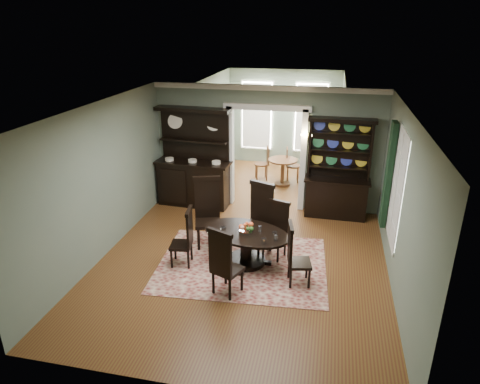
% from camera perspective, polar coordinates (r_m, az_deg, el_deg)
% --- Properties ---
extents(room, '(5.51, 6.01, 3.01)m').
position_cam_1_polar(room, '(7.66, 0.14, 0.43)').
color(room, brown).
rests_on(room, ground).
extents(parlor, '(3.51, 3.50, 3.01)m').
position_cam_1_polar(parlor, '(12.87, 5.32, 8.99)').
color(parlor, brown).
rests_on(parlor, ground).
extents(doorway_trim, '(2.08, 0.25, 2.57)m').
position_cam_1_polar(doorway_trim, '(10.41, 3.56, 6.49)').
color(doorway_trim, silver).
rests_on(doorway_trim, floor).
extents(right_window, '(0.15, 1.47, 2.12)m').
position_cam_1_polar(right_window, '(8.42, 19.70, 1.29)').
color(right_window, white).
rests_on(right_window, wall_right).
extents(wall_sconce, '(0.27, 0.21, 0.21)m').
position_cam_1_polar(wall_sconce, '(10.10, 8.84, 7.39)').
color(wall_sconce, gold).
rests_on(wall_sconce, back_wall_right).
extents(rug, '(3.34, 2.68, 0.01)m').
position_cam_1_polar(rug, '(8.37, 0.31, -9.59)').
color(rug, maroon).
rests_on(rug, floor).
extents(dining_table, '(1.94, 1.94, 0.67)m').
position_cam_1_polar(dining_table, '(8.20, 0.82, -6.58)').
color(dining_table, black).
rests_on(dining_table, rug).
extents(centerpiece, '(1.37, 0.88, 0.22)m').
position_cam_1_polar(centerpiece, '(8.04, 0.84, -5.01)').
color(centerpiece, silver).
rests_on(centerpiece, dining_table).
extents(chair_far_left, '(0.66, 0.64, 1.45)m').
position_cam_1_polar(chair_far_left, '(8.83, -4.36, -2.33)').
color(chair_far_left, black).
rests_on(chair_far_left, rug).
extents(chair_far_mid, '(0.68, 0.67, 1.44)m').
position_cam_1_polar(chair_far_mid, '(8.56, 2.56, -3.15)').
color(chair_far_mid, black).
rests_on(chair_far_mid, rug).
extents(chair_far_right, '(0.53, 0.52, 1.16)m').
position_cam_1_polar(chair_far_right, '(8.44, 4.95, -4.74)').
color(chair_far_right, black).
rests_on(chair_far_right, rug).
extents(chair_end_left, '(0.46, 0.48, 1.17)m').
position_cam_1_polar(chair_end_left, '(8.15, -7.25, -5.84)').
color(chair_end_left, black).
rests_on(chair_end_left, rug).
extents(chair_end_right, '(0.49, 0.50, 1.17)m').
position_cam_1_polar(chair_end_right, '(7.58, 7.26, -8.09)').
color(chair_end_right, black).
rests_on(chair_end_right, rug).
extents(chair_near, '(0.60, 0.59, 1.27)m').
position_cam_1_polar(chair_near, '(7.19, -2.21, -9.21)').
color(chair_near, black).
rests_on(chair_near, rug).
extents(sideboard, '(1.90, 0.77, 2.45)m').
position_cam_1_polar(sideboard, '(10.77, -6.13, 2.69)').
color(sideboard, black).
rests_on(sideboard, floor).
extents(welsh_dresser, '(1.52, 0.57, 2.36)m').
position_cam_1_polar(welsh_dresser, '(10.29, 12.81, 1.33)').
color(welsh_dresser, black).
rests_on(welsh_dresser, floor).
extents(parlor_table, '(0.82, 0.82, 0.76)m').
position_cam_1_polar(parlor_table, '(12.14, 5.70, 3.16)').
color(parlor_table, '#502917').
rests_on(parlor_table, parlor_floor).
extents(parlor_chair_left, '(0.45, 0.44, 0.98)m').
position_cam_1_polar(parlor_chair_left, '(12.54, 3.21, 4.00)').
color(parlor_chair_left, '#502917').
rests_on(parlor_chair_left, parlor_floor).
extents(parlor_chair_right, '(0.44, 0.42, 1.00)m').
position_cam_1_polar(parlor_chair_right, '(12.44, 6.77, 3.77)').
color(parlor_chair_right, '#502917').
rests_on(parlor_chair_right, parlor_floor).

